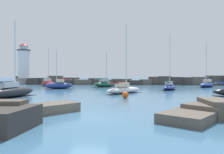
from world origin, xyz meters
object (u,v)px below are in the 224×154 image
sailboat_moored_5 (48,83)px  sailboat_moored_2 (59,85)px  mooring_buoy_orange_near (125,95)px  sailboat_moored_4 (11,92)px  sailboat_moored_6 (105,84)px  lighthouse (24,67)px  sailboat_moored_1 (169,87)px  sailboat_moored_0 (124,89)px  sailboat_moored_7 (207,84)px

sailboat_moored_5 → sailboat_moored_2: bearing=-57.0°
mooring_buoy_orange_near → sailboat_moored_4: bearing=-176.6°
sailboat_moored_6 → lighthouse: bearing=154.1°
sailboat_moored_4 → sailboat_moored_1: bearing=37.3°
sailboat_moored_0 → sailboat_moored_6: sailboat_moored_0 is taller
sailboat_moored_2 → sailboat_moored_5: size_ratio=0.78×
sailboat_moored_4 → sailboat_moored_6: 25.71m
sailboat_moored_2 → sailboat_moored_6: bearing=42.4°
sailboat_moored_2 → sailboat_moored_4: size_ratio=0.79×
sailboat_moored_4 → sailboat_moored_5: bearing=104.0°
lighthouse → sailboat_moored_7: (49.57, -10.85, -4.63)m
sailboat_moored_6 → mooring_buoy_orange_near: bearing=-76.1°
sailboat_moored_1 → sailboat_moored_4: sailboat_moored_1 is taller
sailboat_moored_1 → mooring_buoy_orange_near: sailboat_moored_1 is taller
sailboat_moored_0 → sailboat_moored_5: size_ratio=1.06×
sailboat_moored_0 → sailboat_moored_6: bearing=107.2°
sailboat_moored_2 → sailboat_moored_5: 11.91m
sailboat_moored_1 → sailboat_moored_6: sailboat_moored_1 is taller
lighthouse → sailboat_moored_1: (39.69, -21.19, -4.69)m
sailboat_moored_1 → mooring_buoy_orange_near: bearing=-115.7°
sailboat_moored_2 → sailboat_moored_4: (0.22, -16.99, -0.01)m
sailboat_moored_6 → mooring_buoy_orange_near: (5.85, -23.63, -0.33)m
sailboat_moored_2 → sailboat_moored_6: 11.06m
mooring_buoy_orange_near → sailboat_moored_0: bearing=94.8°
sailboat_moored_0 → sailboat_moored_7: 26.12m
sailboat_moored_1 → sailboat_moored_6: bearing=147.8°
sailboat_moored_1 → sailboat_moored_5: (-27.85, 10.87, 0.12)m
sailboat_moored_6 → mooring_buoy_orange_near: sailboat_moored_6 is taller
sailboat_moored_7 → mooring_buoy_orange_near: bearing=-123.9°
sailboat_moored_0 → sailboat_moored_2: size_ratio=1.36×
sailboat_moored_5 → mooring_buoy_orange_near: bearing=-51.9°
lighthouse → sailboat_moored_1: 45.23m
lighthouse → sailboat_moored_1: lighthouse is taller
lighthouse → sailboat_moored_7: bearing=-12.4°
sailboat_moored_5 → sailboat_moored_6: size_ratio=1.16×
sailboat_moored_7 → sailboat_moored_5: bearing=179.2°
sailboat_moored_4 → sailboat_moored_7: bearing=40.5°
sailboat_moored_1 → sailboat_moored_5: bearing=158.7°
lighthouse → sailboat_moored_4: bearing=-63.6°
sailboat_moored_0 → sailboat_moored_4: (-13.24, -7.32, 0.11)m
sailboat_moored_4 → sailboat_moored_5: (-6.71, 26.99, -0.02)m
sailboat_moored_6 → sailboat_moored_7: size_ratio=0.83×
lighthouse → sailboat_moored_5: size_ratio=1.27×
lighthouse → sailboat_moored_6: (26.48, -12.86, -4.56)m
sailboat_moored_4 → sailboat_moored_6: sailboat_moored_4 is taller
sailboat_moored_1 → sailboat_moored_2: size_ratio=1.37×
sailboat_moored_6 → sailboat_moored_0: bearing=-72.8°
sailboat_moored_6 → mooring_buoy_orange_near: 24.35m
lighthouse → sailboat_moored_5: lighthouse is taller
sailboat_moored_2 → sailboat_moored_7: bearing=16.8°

